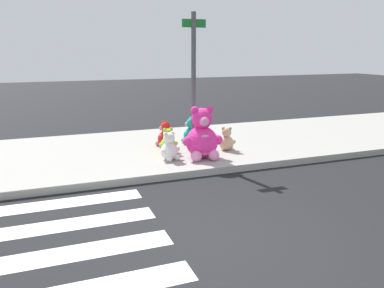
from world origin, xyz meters
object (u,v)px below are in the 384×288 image
object	(u,v)px
plush_lime	(168,143)
plush_tan	(227,141)
plush_pink_large	(202,138)
plush_white	(170,149)
sign_pole	(194,80)
plush_teal	(191,133)
plush_red	(165,136)

from	to	relation	value
plush_lime	plush_tan	world-z (taller)	plush_lime
plush_pink_large	plush_white	bearing A→B (deg)	170.10
sign_pole	plush_teal	xyz separation A→B (m)	(0.24, 0.81, -1.42)
plush_tan	plush_lime	bearing A→B (deg)	170.10
plush_pink_large	plush_teal	size ratio (longest dim) A/B	1.68
plush_tan	sign_pole	bearing A→B (deg)	172.36
plush_pink_large	plush_white	size ratio (longest dim) A/B	1.85
plush_pink_large	plush_tan	world-z (taller)	plush_pink_large
plush_pink_large	sign_pole	bearing A→B (deg)	88.68
plush_teal	plush_white	bearing A→B (deg)	-127.60
sign_pole	plush_red	xyz separation A→B (m)	(-0.48, 0.78, -1.44)
sign_pole	plush_pink_large	bearing A→B (deg)	-91.32
plush_lime	plush_white	world-z (taller)	plush_white
plush_white	sign_pole	bearing A→B (deg)	31.64
sign_pole	plush_red	size ratio (longest dim) A/B	5.00
plush_lime	plush_white	bearing A→B (deg)	-104.95
plush_red	plush_teal	bearing A→B (deg)	2.43
sign_pole	plush_white	world-z (taller)	sign_pole
sign_pole	plush_teal	world-z (taller)	sign_pole
plush_lime	plush_red	bearing A→B (deg)	80.62
plush_pink_large	plush_red	size ratio (longest dim) A/B	1.83
plush_teal	plush_white	world-z (taller)	plush_teal
plush_pink_large	plush_tan	distance (m)	0.99
plush_red	plush_white	xyz separation A→B (m)	(-0.27, -1.24, -0.00)
plush_teal	plush_white	xyz separation A→B (m)	(-0.98, -1.27, -0.03)
plush_teal	plush_lime	xyz separation A→B (m)	(-0.82, -0.68, -0.04)
plush_teal	plush_pink_large	bearing A→B (deg)	-100.18
plush_red	plush_lime	world-z (taller)	plush_red
plush_teal	plush_lime	bearing A→B (deg)	-140.40
plush_white	plush_lime	bearing A→B (deg)	75.05
plush_pink_large	plush_teal	distance (m)	1.43
plush_white	plush_red	bearing A→B (deg)	77.93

